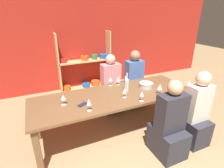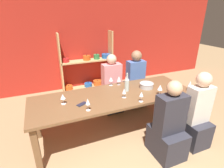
% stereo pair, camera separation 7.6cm
% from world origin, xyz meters
% --- Properties ---
extents(wall_back_red, '(8.80, 0.06, 2.70)m').
position_xyz_m(wall_back_red, '(0.00, 3.83, 1.35)').
color(wall_back_red, red).
rests_on(wall_back_red, ground_plane).
extents(shelf_unit, '(1.40, 0.30, 1.52)m').
position_xyz_m(shelf_unit, '(0.27, 3.63, 0.52)').
color(shelf_unit, tan).
rests_on(shelf_unit, ground_plane).
extents(dining_table, '(2.65, 0.90, 0.74)m').
position_xyz_m(dining_table, '(0.11, 1.54, 0.66)').
color(dining_table, brown).
rests_on(dining_table, ground_plane).
extents(mixing_bowl, '(0.25, 0.25, 0.09)m').
position_xyz_m(mixing_bowl, '(0.74, 1.57, 0.79)').
color(mixing_bowl, '#B7BABC').
rests_on(mixing_bowl, dining_table).
extents(wine_bottle_green, '(0.08, 0.08, 0.32)m').
position_xyz_m(wine_bottle_green, '(0.36, 1.59, 0.86)').
color(wine_bottle_green, '#B2C6C1').
rests_on(wine_bottle_green, dining_table).
extents(wine_glass_red_a, '(0.06, 0.06, 0.18)m').
position_xyz_m(wine_glass_red_a, '(-0.42, 1.23, 0.87)').
color(wine_glass_red_a, white).
rests_on(wine_glass_red_a, dining_table).
extents(wine_glass_red_b, '(0.07, 0.07, 0.18)m').
position_xyz_m(wine_glass_red_b, '(1.36, 1.20, 0.86)').
color(wine_glass_red_b, white).
rests_on(wine_glass_red_b, dining_table).
extents(wine_glass_red_c, '(0.06, 0.06, 0.16)m').
position_xyz_m(wine_glass_red_c, '(0.21, 1.39, 0.85)').
color(wine_glass_red_c, white).
rests_on(wine_glass_red_c, dining_table).
extents(wine_glass_white_a, '(0.06, 0.06, 0.16)m').
position_xyz_m(wine_glass_white_a, '(0.54, 1.93, 0.85)').
color(wine_glass_white_a, white).
rests_on(wine_glass_white_a, dining_table).
extents(wine_glass_white_b, '(0.08, 0.08, 0.14)m').
position_xyz_m(wine_glass_white_b, '(1.16, 1.41, 0.84)').
color(wine_glass_white_b, white).
rests_on(wine_glass_white_b, dining_table).
extents(wine_glass_white_c, '(0.07, 0.07, 0.16)m').
position_xyz_m(wine_glass_white_c, '(0.20, 1.92, 0.86)').
color(wine_glass_white_c, white).
rests_on(wine_glass_white_c, dining_table).
extents(wine_glass_red_d, '(0.08, 0.08, 0.15)m').
position_xyz_m(wine_glass_red_d, '(-0.70, 1.54, 0.85)').
color(wine_glass_red_d, white).
rests_on(wine_glass_red_d, dining_table).
extents(wine_glass_white_d, '(0.08, 0.08, 0.17)m').
position_xyz_m(wine_glass_white_d, '(0.79, 1.26, 0.86)').
color(wine_glass_white_d, white).
rests_on(wine_glass_white_d, dining_table).
extents(wine_glass_red_e, '(0.07, 0.07, 0.16)m').
position_xyz_m(wine_glass_red_e, '(0.39, 1.17, 0.86)').
color(wine_glass_red_e, white).
rests_on(wine_glass_red_e, dining_table).
extents(wine_glass_white_e, '(0.08, 0.08, 0.16)m').
position_xyz_m(wine_glass_white_e, '(0.35, 1.89, 0.85)').
color(wine_glass_white_e, white).
rests_on(wine_glass_white_e, dining_table).
extents(cell_phone, '(0.17, 0.13, 0.01)m').
position_xyz_m(cell_phone, '(-0.46, 1.42, 0.75)').
color(cell_phone, '#1E2338').
rests_on(cell_phone, dining_table).
extents(person_near_a, '(0.40, 0.50, 1.18)m').
position_xyz_m(person_near_a, '(0.62, 0.78, 0.43)').
color(person_near_a, '#2D2D38').
rests_on(person_near_a, ground_plane).
extents(person_far_a, '(0.39, 0.48, 1.24)m').
position_xyz_m(person_far_a, '(0.96, 2.34, 0.46)').
color(person_far_a, '#2D2D38').
rests_on(person_far_a, ground_plane).
extents(person_near_b, '(0.36, 0.45, 1.22)m').
position_xyz_m(person_near_b, '(1.17, 0.81, 0.46)').
color(person_near_b, '#2D2D38').
rests_on(person_near_b, ground_plane).
extents(person_far_b, '(0.38, 0.48, 1.22)m').
position_xyz_m(person_far_b, '(0.38, 2.30, 0.45)').
color(person_far_b, '#2D2D38').
rests_on(person_far_b, ground_plane).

